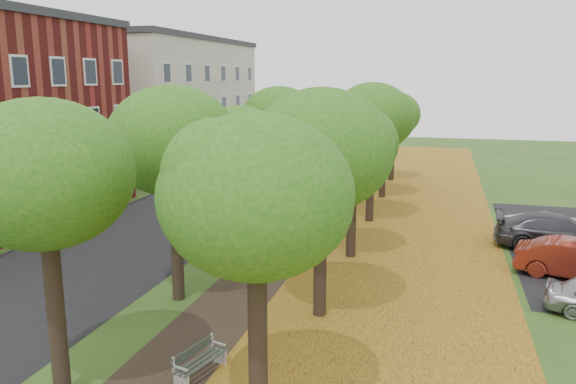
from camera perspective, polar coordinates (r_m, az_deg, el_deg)
The scene contains 9 objects.
street_asphalt at distance 29.34m, azimuth -12.53°, elevation -2.97°, with size 8.00×70.00×0.01m, color black.
footpath at distance 26.73m, azimuth 1.87°, elevation -4.12°, with size 3.20×70.00×0.01m, color black.
leaf_verge at distance 26.07m, azimuth 12.66°, elevation -4.82°, with size 7.50×70.00×0.01m, color #B29220.
tree_row_west at distance 26.43m, azimuth -2.73°, elevation 6.46°, with size 3.98×33.98×6.61m.
tree_row_east at distance 25.35m, azimuth 7.70°, elevation 6.15°, with size 3.98×33.98×6.61m.
building_cream at distance 48.82m, azimuth -12.85°, elevation 8.96°, with size 10.30×20.30×10.40m.
bench at distance 14.61m, azimuth -9.00°, elevation -16.60°, with size 0.86×1.66×0.76m.
car_grey at distance 26.63m, azimuth 25.79°, elevation -3.70°, with size 2.11×5.20×1.51m, color #313136.
car_white at distance 28.14m, azimuth 25.22°, elevation -3.17°, with size 2.02×4.38×1.22m, color white.
Camera 1 is at (6.00, -10.01, 7.28)m, focal length 35.00 mm.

